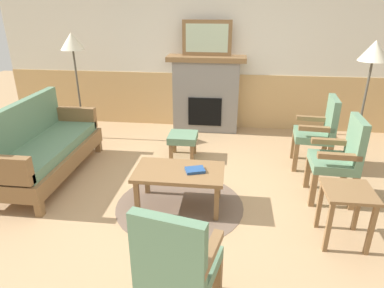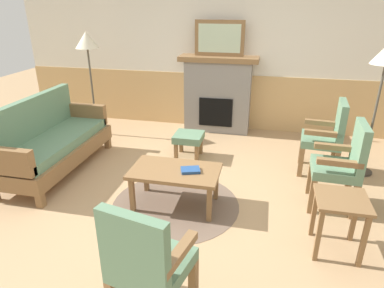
# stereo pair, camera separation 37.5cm
# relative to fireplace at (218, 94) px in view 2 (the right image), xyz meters

# --- Properties ---
(ground_plane) EXTENTS (14.00, 14.00, 0.00)m
(ground_plane) POSITION_rel_fireplace_xyz_m (0.00, -2.35, -0.65)
(ground_plane) COLOR tan
(wall_back) EXTENTS (7.20, 0.14, 2.70)m
(wall_back) POSITION_rel_fireplace_xyz_m (0.00, 0.25, 0.66)
(wall_back) COLOR silver
(wall_back) RESTS_ON ground_plane
(fireplace) EXTENTS (1.30, 0.44, 1.28)m
(fireplace) POSITION_rel_fireplace_xyz_m (0.00, 0.00, 0.00)
(fireplace) COLOR gray
(fireplace) RESTS_ON ground_plane
(framed_picture) EXTENTS (0.80, 0.04, 0.56)m
(framed_picture) POSITION_rel_fireplace_xyz_m (0.00, 0.00, 0.91)
(framed_picture) COLOR brown
(framed_picture) RESTS_ON fireplace
(couch) EXTENTS (0.70, 1.80, 0.98)m
(couch) POSITION_rel_fireplace_xyz_m (-1.88, -2.00, -0.26)
(couch) COLOR brown
(couch) RESTS_ON ground_plane
(coffee_table) EXTENTS (0.96, 0.56, 0.44)m
(coffee_table) POSITION_rel_fireplace_xyz_m (-0.08, -2.47, -0.27)
(coffee_table) COLOR brown
(coffee_table) RESTS_ON ground_plane
(round_rug) EXTENTS (1.42, 1.42, 0.01)m
(round_rug) POSITION_rel_fireplace_xyz_m (-0.08, -2.47, -0.65)
(round_rug) COLOR brown
(round_rug) RESTS_ON ground_plane
(book_on_table) EXTENTS (0.23, 0.20, 0.03)m
(book_on_table) POSITION_rel_fireplace_xyz_m (0.09, -2.48, -0.20)
(book_on_table) COLOR navy
(book_on_table) RESTS_ON coffee_table
(footstool) EXTENTS (0.40, 0.40, 0.36)m
(footstool) POSITION_rel_fireplace_xyz_m (-0.23, -1.21, -0.37)
(footstool) COLOR brown
(footstool) RESTS_ON ground_plane
(armchair_near_fireplace) EXTENTS (0.52, 0.52, 0.98)m
(armchair_near_fireplace) POSITION_rel_fireplace_xyz_m (1.62, -1.28, -0.11)
(armchair_near_fireplace) COLOR brown
(armchair_near_fireplace) RESTS_ON ground_plane
(armchair_by_window_left) EXTENTS (0.50, 0.50, 0.98)m
(armchair_by_window_left) POSITION_rel_fireplace_xyz_m (1.67, -2.10, -0.11)
(armchair_by_window_left) COLOR brown
(armchair_by_window_left) RESTS_ON ground_plane
(armchair_front_left) EXTENTS (0.57, 0.57, 0.98)m
(armchair_front_left) POSITION_rel_fireplace_xyz_m (0.13, -3.96, -0.11)
(armchair_front_left) COLOR brown
(armchair_front_left) RESTS_ON ground_plane
(side_table) EXTENTS (0.44, 0.44, 0.55)m
(side_table) POSITION_rel_fireplace_xyz_m (1.53, -2.88, -0.22)
(side_table) COLOR brown
(side_table) RESTS_ON ground_plane
(floor_lamp_by_couch) EXTENTS (0.36, 0.36, 1.68)m
(floor_lamp_by_couch) POSITION_rel_fireplace_xyz_m (-1.98, -0.63, 0.80)
(floor_lamp_by_couch) COLOR #332D28
(floor_lamp_by_couch) RESTS_ON ground_plane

